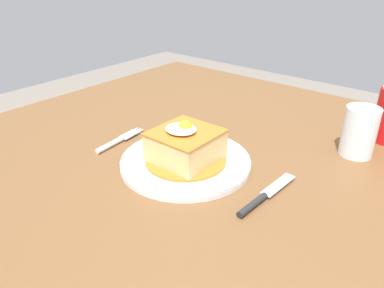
{
  "coord_description": "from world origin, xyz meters",
  "views": [
    {
      "loc": [
        0.39,
        -0.58,
        1.12
      ],
      "look_at": [
        -0.03,
        -0.07,
        0.78
      ],
      "focal_mm": 34.74,
      "sensor_mm": 36.0,
      "label": 1
    }
  ],
  "objects": [
    {
      "name": "sandwich_meal",
      "position": [
        -0.03,
        -0.09,
        0.79
      ],
      "size": [
        0.16,
        0.16,
        0.09
      ],
      "color": "#C66B23",
      "rests_on": "main_plate"
    },
    {
      "name": "main_plate",
      "position": [
        -0.03,
        -0.09,
        0.75
      ],
      "size": [
        0.26,
        0.26,
        0.02
      ],
      "color": "white",
      "rests_on": "dining_table"
    },
    {
      "name": "drinking_glass",
      "position": [
        0.22,
        0.17,
        0.79
      ],
      "size": [
        0.07,
        0.07,
        0.1
      ],
      "color": "silver",
      "rests_on": "dining_table"
    },
    {
      "name": "fork",
      "position": [
        -0.21,
        -0.12,
        0.75
      ],
      "size": [
        0.03,
        0.14,
        0.01
      ],
      "color": "silver",
      "rests_on": "dining_table"
    },
    {
      "name": "knife",
      "position": [
        0.15,
        -0.11,
        0.75
      ],
      "size": [
        0.02,
        0.17,
        0.01
      ],
      "color": "#262628",
      "rests_on": "dining_table"
    },
    {
      "name": "dining_table",
      "position": [
        0.0,
        0.0,
        0.64
      ],
      "size": [
        1.18,
        1.03,
        0.74
      ],
      "color": "brown",
      "rests_on": "ground_plane"
    }
  ]
}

